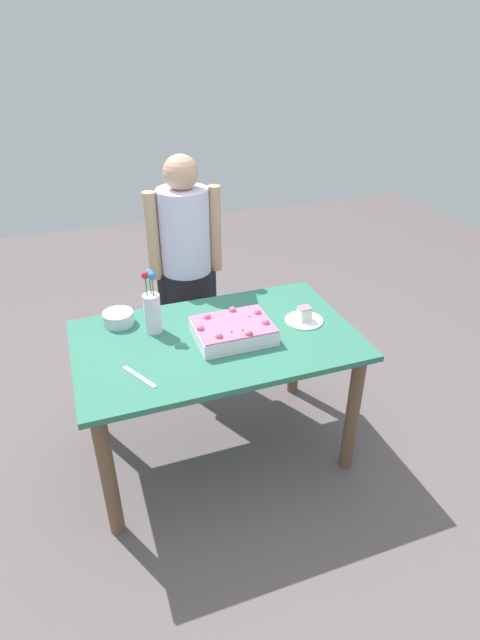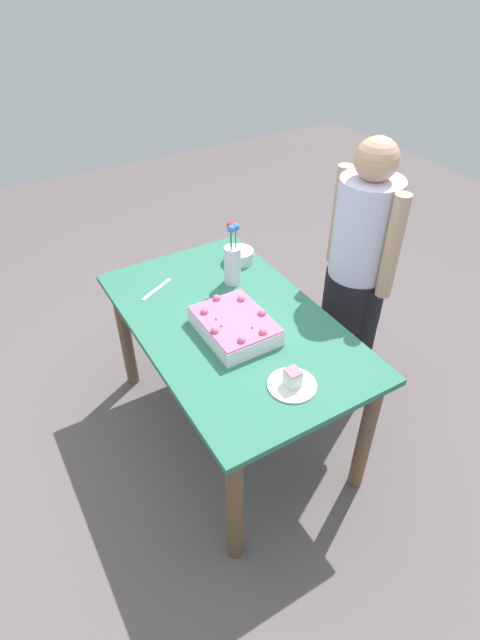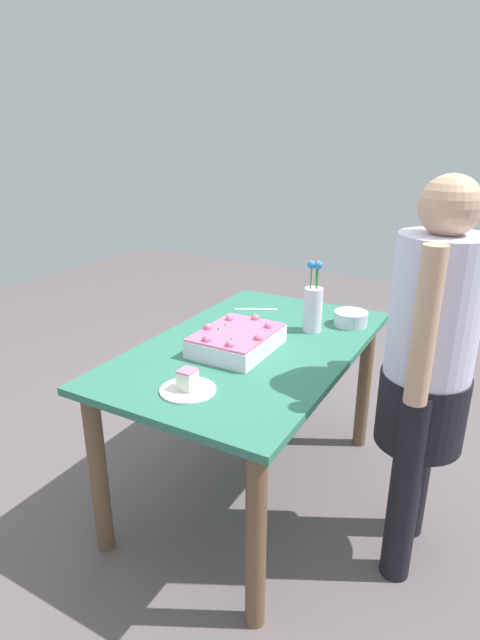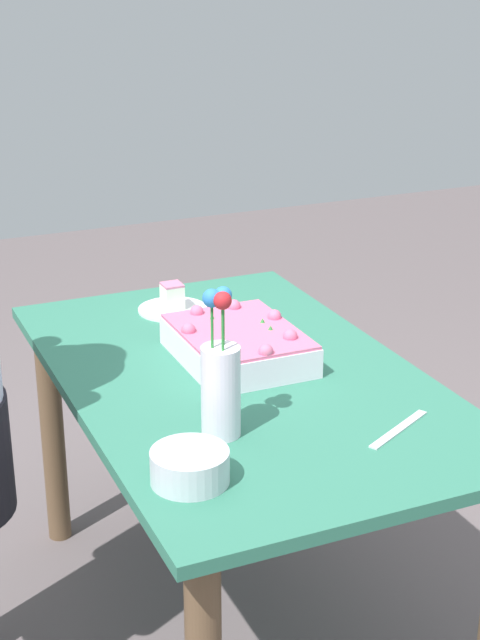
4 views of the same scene
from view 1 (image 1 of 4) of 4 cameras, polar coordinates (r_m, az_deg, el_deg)
name	(u,v)px [view 1 (image 1 of 4)]	position (r m, az deg, el deg)	size (l,w,h in m)	color
ground_plane	(219,448)	(2.95, -2.38, -14.44)	(8.00, 8.00, 0.00)	#625758
dining_table	(217,358)	(2.55, -2.68, -4.35)	(1.39, 0.84, 0.75)	#30735B
sheet_cake	(233,330)	(2.45, -0.77, -1.19)	(0.37, 0.29, 0.11)	white
serving_plate_with_slice	(304,318)	(2.62, 7.38, 0.28)	(0.20, 0.20, 0.08)	white
cake_knife	(140,377)	(2.25, -11.40, -6.38)	(0.22, 0.02, 0.00)	silver
flower_vase	(152,309)	(2.50, -10.01, 1.20)	(0.08, 0.08, 0.33)	white
fruit_bowl	(118,318)	(2.65, -13.74, 0.21)	(0.16, 0.16, 0.07)	silver
person_standing	(186,262)	(3.06, -6.19, 6.59)	(0.45, 0.31, 1.49)	black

